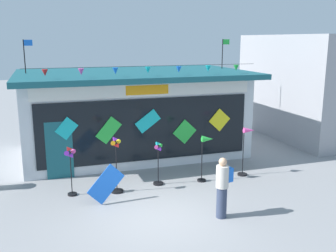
% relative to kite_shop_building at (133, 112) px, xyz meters
% --- Properties ---
extents(ground_plane, '(80.00, 80.00, 0.00)m').
position_rel_kite_shop_building_xyz_m(ground_plane, '(-0.83, -6.30, -1.75)').
color(ground_plane, gray).
extents(kite_shop_building, '(9.08, 5.62, 4.71)m').
position_rel_kite_shop_building_xyz_m(kite_shop_building, '(0.00, 0.00, 0.00)').
color(kite_shop_building, silver).
rests_on(kite_shop_building, ground_plane).
extents(wind_spinner_far_left, '(0.36, 0.28, 1.57)m').
position_rel_kite_shop_building_xyz_m(wind_spinner_far_left, '(-2.87, -4.05, -0.71)').
color(wind_spinner_far_left, black).
rests_on(wind_spinner_far_left, ground_plane).
extents(wind_spinner_left, '(0.39, 0.39, 1.80)m').
position_rel_kite_shop_building_xyz_m(wind_spinner_left, '(-1.51, -4.23, -0.78)').
color(wind_spinner_left, black).
rests_on(wind_spinner_left, ground_plane).
extents(wind_spinner_center_left, '(0.34, 0.34, 1.48)m').
position_rel_kite_shop_building_xyz_m(wind_spinner_center_left, '(-0.08, -4.00, -0.94)').
color(wind_spinner_center_left, black).
rests_on(wind_spinner_center_left, ground_plane).
extents(wind_spinner_center_right, '(0.55, 0.33, 1.58)m').
position_rel_kite_shop_building_xyz_m(wind_spinner_center_right, '(1.53, -4.15, -0.59)').
color(wind_spinner_center_right, black).
rests_on(wind_spinner_center_right, ground_plane).
extents(wind_spinner_right, '(0.57, 0.34, 1.73)m').
position_rel_kite_shop_building_xyz_m(wind_spinner_right, '(3.13, -4.05, -0.59)').
color(wind_spinner_right, black).
rests_on(wind_spinner_right, ground_plane).
extents(person_near_camera, '(0.48, 0.37, 1.68)m').
position_rel_kite_shop_building_xyz_m(person_near_camera, '(0.85, -6.83, -0.86)').
color(person_near_camera, '#333D56').
rests_on(person_near_camera, ground_plane).
extents(display_kite_on_ground, '(1.16, 0.24, 1.16)m').
position_rel_kite_shop_building_xyz_m(display_kite_on_ground, '(-1.96, -4.92, -1.17)').
color(display_kite_on_ground, blue).
rests_on(display_kite_on_ground, ground_plane).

